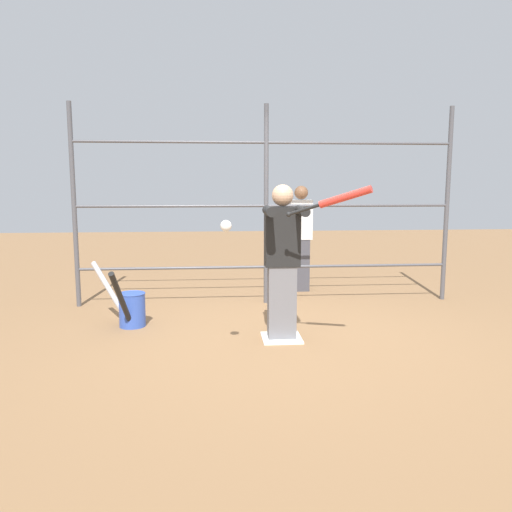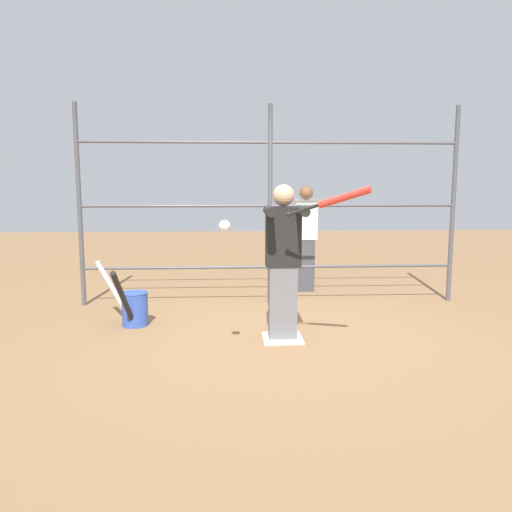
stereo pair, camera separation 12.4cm
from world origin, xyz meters
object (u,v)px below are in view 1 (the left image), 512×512
(softball_in_flight, at_px, (226,226))
(bat_bucket, at_px, (130,307))
(batter, at_px, (282,257))
(baseball_bat_swinging, at_px, (338,199))
(bystander_behind_fence, at_px, (301,237))

(softball_in_flight, bearing_deg, bat_bucket, -51.97)
(batter, relative_size, bat_bucket, 1.56)
(baseball_bat_swinging, height_order, softball_in_flight, baseball_bat_swinging)
(softball_in_flight, height_order, bat_bucket, softball_in_flight)
(softball_in_flight, bearing_deg, baseball_bat_swinging, -174.18)
(baseball_bat_swinging, xyz_separation_m, softball_in_flight, (0.97, 0.10, -0.21))
(baseball_bat_swinging, relative_size, bystander_behind_fence, 0.44)
(softball_in_flight, distance_m, bat_bucket, 1.98)
(baseball_bat_swinging, relative_size, softball_in_flight, 7.15)
(bystander_behind_fence, bearing_deg, baseball_bat_swinging, 86.21)
(bystander_behind_fence, bearing_deg, bat_bucket, 38.17)
(softball_in_flight, relative_size, bystander_behind_fence, 0.06)
(batter, xyz_separation_m, bystander_behind_fence, (-0.59, -2.33, -0.04))
(bat_bucket, distance_m, bystander_behind_fence, 2.87)
(batter, distance_m, bystander_behind_fence, 2.41)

